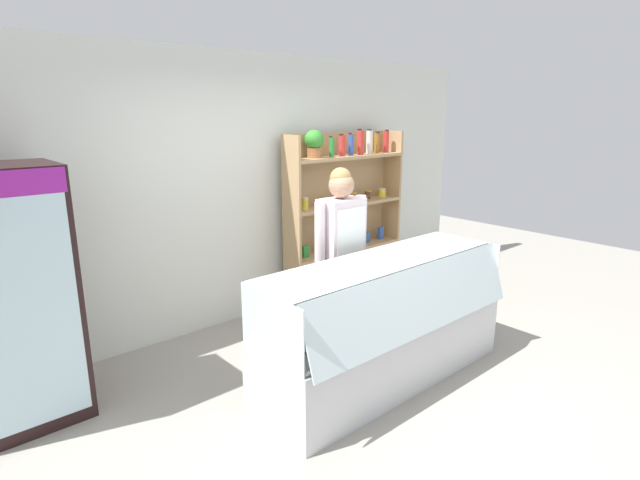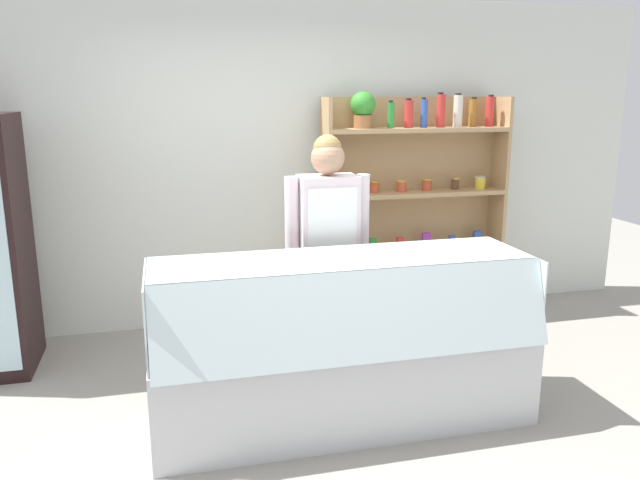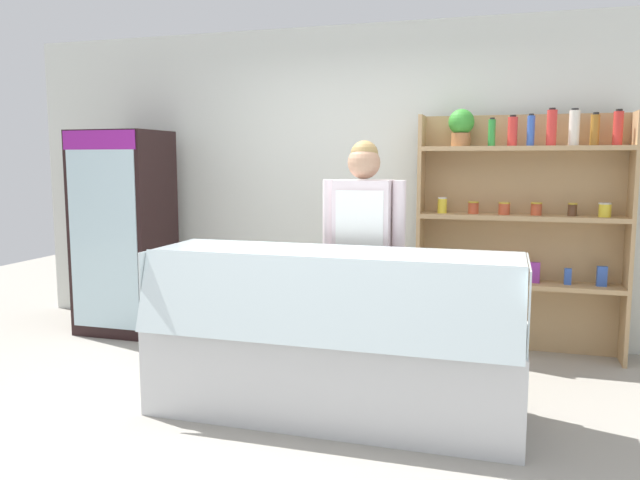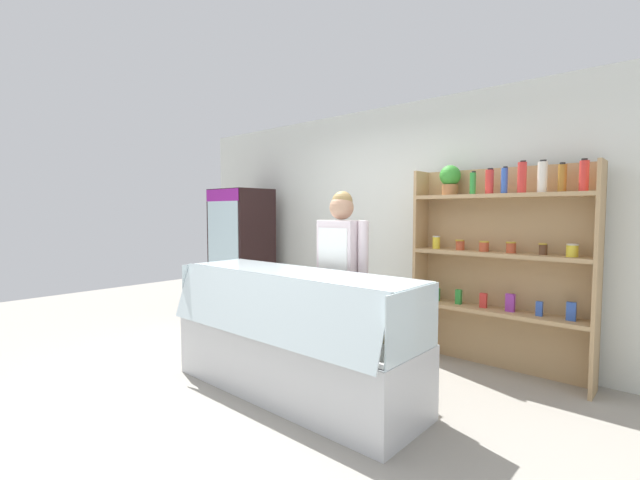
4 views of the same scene
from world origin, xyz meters
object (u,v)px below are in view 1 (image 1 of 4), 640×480
Objects in this scene: drinks_fridge at (12,299)px; shop_clerk at (341,247)px; deli_display_case at (383,343)px; shelving_unit at (342,205)px.

drinks_fridge reaches higher than shop_clerk.
deli_display_case is 0.89m from shop_clerk.
shelving_unit reaches higher than deli_display_case.
drinks_fridge reaches higher than deli_display_case.
deli_display_case is (-1.07, -1.63, -0.78)m from shelving_unit.
deli_display_case is at bearing -123.43° from shelving_unit.
shelving_unit is (3.38, 0.33, 0.19)m from drinks_fridge.
drinks_fridge is at bearing -174.47° from shelving_unit.
drinks_fridge is 1.08× the size of shop_clerk.
drinks_fridge is 0.81× the size of deli_display_case.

